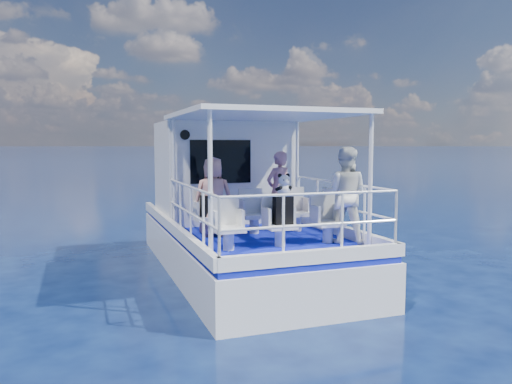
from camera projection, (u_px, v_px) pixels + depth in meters
ground at (258, 282)px, 9.49m from camera, size 2000.00×2000.00×0.00m
hull at (241, 269)px, 10.43m from camera, size 3.00×7.00×1.60m
deck at (241, 229)px, 10.35m from camera, size 2.90×6.90×0.10m
cabin at (224, 171)px, 11.46m from camera, size 2.85×2.00×2.20m
canopy at (261, 115)px, 9.01m from camera, size 3.00×3.20×0.08m
canopy_posts at (262, 178)px, 9.07m from camera, size 2.77×2.97×2.20m
railings at (269, 213)px, 8.82m from camera, size 2.84×3.59×1.00m
seat_port_fwd at (209, 226)px, 9.27m from camera, size 0.48×0.46×0.38m
seat_center_fwd at (254, 224)px, 9.57m from camera, size 0.48×0.46×0.38m
seat_stbd_fwd at (297, 221)px, 9.88m from camera, size 0.48×0.46×0.38m
seat_port_aft at (228, 238)px, 8.05m from camera, size 0.48×0.46×0.38m
seat_center_aft at (280, 235)px, 8.36m from camera, size 0.48×0.46×0.38m
seat_stbd_aft at (328, 232)px, 8.66m from camera, size 0.48×0.46×0.38m
passenger_port_fwd at (213, 197)px, 9.23m from camera, size 0.62×0.50×1.48m
passenger_stbd_fwd at (279, 191)px, 9.88m from camera, size 0.66×0.53×1.57m
passenger_stbd_aft at (345, 195)px, 8.62m from camera, size 1.03×0.99×1.67m
backpack_port at (209, 206)px, 9.19m from camera, size 0.30×0.17×0.39m
backpack_center at (283, 210)px, 8.29m from camera, size 0.31×0.18×0.47m
compact_camera at (208, 194)px, 9.18m from camera, size 0.11×0.06×0.06m
panda at (284, 185)px, 8.26m from camera, size 0.24×0.20×0.37m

